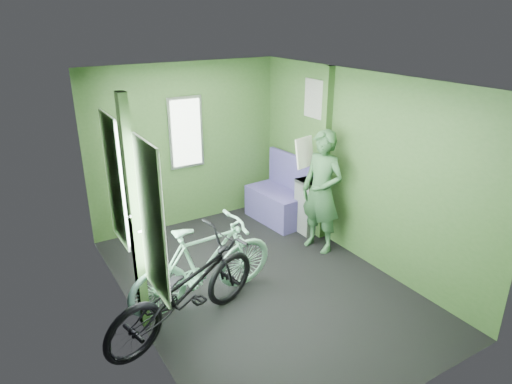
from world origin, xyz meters
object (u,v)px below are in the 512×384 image
passenger (322,192)px  waste_box (307,207)px  bench_seat (279,202)px  bicycle_mint (206,303)px  bicycle_black (188,329)px

passenger → waste_box: size_ratio=2.05×
passenger → bench_seat: (0.03, 1.00, -0.50)m
passenger → waste_box: 0.64m
bicycle_mint → bench_seat: size_ratio=1.67×
waste_box → bench_seat: (-0.11, 0.54, -0.09)m
bicycle_black → bicycle_mint: (0.33, 0.30, 0.00)m
bicycle_black → bench_seat: 2.75m
passenger → bench_seat: passenger is taller
bicycle_black → bench_seat: bench_seat is taller
waste_box → bicycle_mint: bearing=-157.2°
bicycle_black → bench_seat: size_ratio=1.80×
bicycle_black → waste_box: bearing=-81.1°
bicycle_black → passenger: passenger is taller
bicycle_mint → waste_box: size_ratio=2.14×
waste_box → bicycle_black: bearing=-154.0°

